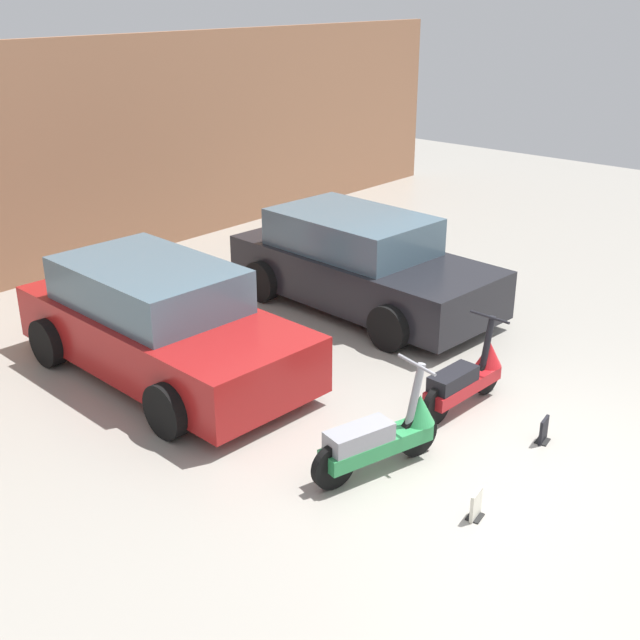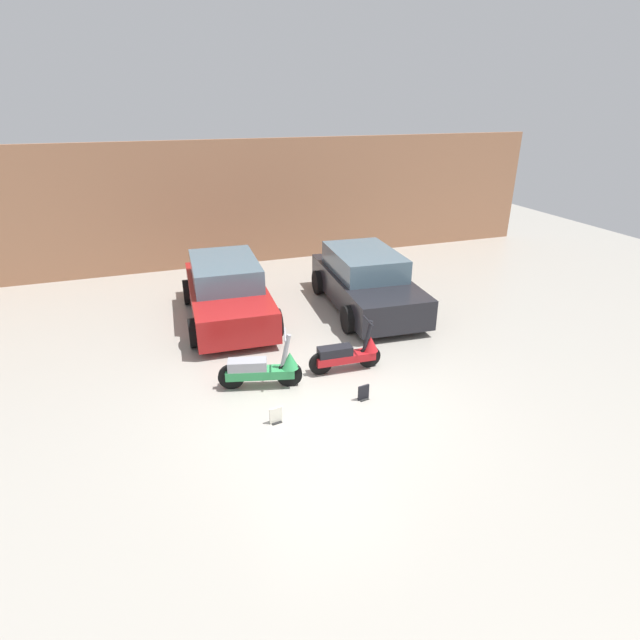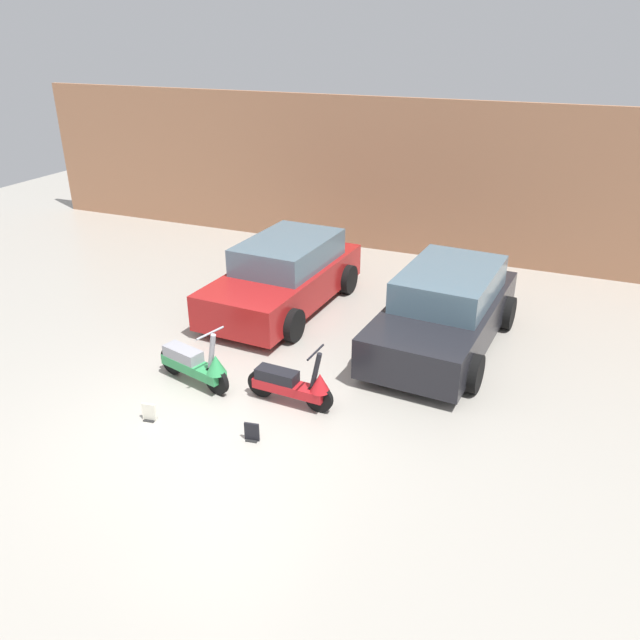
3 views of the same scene
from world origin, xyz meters
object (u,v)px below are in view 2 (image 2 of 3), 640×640
at_px(scooter_front_left, 264,369).
at_px(placard_near_left_scooter, 276,416).
at_px(car_rear_center, 366,281).
at_px(scooter_front_right, 348,353).
at_px(placard_near_right_scooter, 363,393).
at_px(car_rear_left, 227,291).

bearing_deg(scooter_front_left, placard_near_left_scooter, -79.75).
distance_m(scooter_front_left, car_rear_center, 4.17).
height_order(scooter_front_right, placard_near_right_scooter, scooter_front_right).
bearing_deg(placard_near_right_scooter, car_rear_center, 65.53).
bearing_deg(placard_near_right_scooter, car_rear_left, 110.12).
bearing_deg(scooter_front_right, car_rear_center, 62.93).
bearing_deg(scooter_front_right, scooter_front_left, -174.93).
relative_size(scooter_front_right, car_rear_left, 0.35).
bearing_deg(placard_near_right_scooter, scooter_front_right, 82.23).
relative_size(scooter_front_right, car_rear_center, 0.34).
bearing_deg(car_rear_left, placard_near_right_scooter, 22.86).
bearing_deg(car_rear_center, car_rear_left, -93.74).
distance_m(car_rear_center, placard_near_right_scooter, 4.07).
height_order(scooter_front_left, car_rear_left, car_rear_left).
distance_m(scooter_front_right, placard_near_left_scooter, 2.02).
height_order(car_rear_left, car_rear_center, car_rear_center).
bearing_deg(car_rear_left, scooter_front_left, 3.78).
relative_size(scooter_front_left, car_rear_center, 0.35).
height_order(scooter_front_left, placard_near_left_scooter, scooter_front_left).
relative_size(car_rear_center, placard_near_left_scooter, 15.29).
relative_size(car_rear_left, placard_near_right_scooter, 15.03).
xyz_separation_m(scooter_front_right, placard_near_right_scooter, (-0.13, -0.98, -0.22)).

